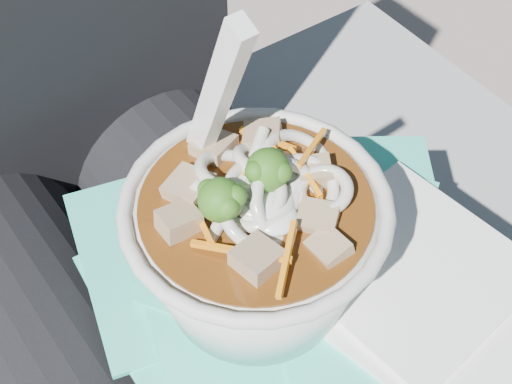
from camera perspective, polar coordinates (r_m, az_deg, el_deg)
person_body at (r=0.57m, az=-8.03°, el=-8.47°), size 0.34×0.94×1.02m
plastic_bag at (r=0.47m, az=2.41°, el=-10.70°), size 0.36×0.38×0.02m
napkins at (r=0.48m, az=13.24°, el=-7.35°), size 0.16×0.18×0.01m
udon_bowl at (r=0.43m, az=0.04°, el=-3.56°), size 0.17×0.17×0.20m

